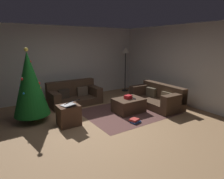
# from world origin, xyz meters

# --- Properties ---
(ground_plane) EXTENTS (6.40, 6.40, 0.00)m
(ground_plane) POSITION_xyz_m (0.00, 0.00, 0.00)
(ground_plane) COLOR #93704C
(rear_partition) EXTENTS (6.40, 0.12, 2.60)m
(rear_partition) POSITION_xyz_m (0.00, 3.14, 1.30)
(rear_partition) COLOR beige
(rear_partition) RESTS_ON ground_plane
(corner_partition) EXTENTS (0.12, 6.40, 2.60)m
(corner_partition) POSITION_xyz_m (3.14, 0.00, 1.30)
(corner_partition) COLOR beige
(corner_partition) RESTS_ON ground_plane
(couch_left) EXTENTS (1.68, 0.89, 0.76)m
(couch_left) POSITION_xyz_m (0.05, 2.25, 0.29)
(couch_left) COLOR #473323
(couch_left) RESTS_ON ground_plane
(couch_right) EXTENTS (0.92, 1.74, 0.70)m
(couch_right) POSITION_xyz_m (2.24, 0.50, 0.28)
(couch_right) COLOR #473323
(couch_right) RESTS_ON ground_plane
(ottoman) EXTENTS (0.86, 0.64, 0.41)m
(ottoman) POSITION_xyz_m (1.10, 0.58, 0.20)
(ottoman) COLOR #473323
(ottoman) RESTS_ON ground_plane
(gift_box) EXTENTS (0.22, 0.19, 0.11)m
(gift_box) POSITION_xyz_m (1.08, 0.59, 0.46)
(gift_box) COLOR red
(gift_box) RESTS_ON ottoman
(tv_remote) EXTENTS (0.09, 0.17, 0.02)m
(tv_remote) POSITION_xyz_m (1.22, 0.48, 0.42)
(tv_remote) COLOR black
(tv_remote) RESTS_ON ottoman
(christmas_tree) EXTENTS (0.91, 0.91, 1.91)m
(christmas_tree) POSITION_xyz_m (-1.44, 1.43, 1.00)
(christmas_tree) COLOR brown
(christmas_tree) RESTS_ON ground_plane
(side_table) EXTENTS (0.52, 0.44, 0.52)m
(side_table) POSITION_xyz_m (-0.74, 0.66, 0.26)
(side_table) COLOR #4C3323
(side_table) RESTS_ON ground_plane
(laptop) EXTENTS (0.43, 0.47, 0.18)m
(laptop) POSITION_xyz_m (-0.72, 0.60, 0.57)
(laptop) COLOR silver
(laptop) RESTS_ON side_table
(book_stack) EXTENTS (0.27, 0.26, 0.10)m
(book_stack) POSITION_xyz_m (0.74, -0.15, 0.05)
(book_stack) COLOR #2D5193
(book_stack) RESTS_ON ground_plane
(corner_lamp) EXTENTS (0.36, 0.36, 1.83)m
(corner_lamp) POSITION_xyz_m (2.58, 2.71, 1.57)
(corner_lamp) COLOR black
(corner_lamp) RESTS_ON ground_plane
(area_rug) EXTENTS (2.60, 2.00, 0.01)m
(area_rug) POSITION_xyz_m (1.10, 0.58, 0.00)
(area_rug) COLOR brown
(area_rug) RESTS_ON ground_plane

